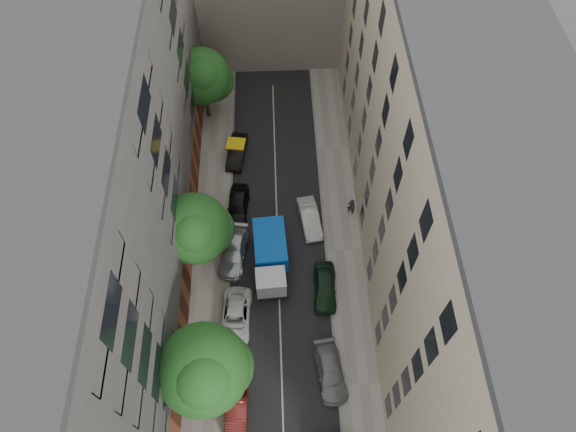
{
  "coord_description": "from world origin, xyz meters",
  "views": [
    {
      "loc": [
        0.07,
        -20.52,
        37.48
      ],
      "look_at": [
        0.83,
        -0.26,
        6.0
      ],
      "focal_mm": 32.0,
      "sensor_mm": 36.0,
      "label": 1
    }
  ],
  "objects_px": {
    "car_left_3": "(234,252)",
    "car_right_3": "(310,218)",
    "tarp_truck": "(270,257)",
    "car_left_2": "(236,317)",
    "car_left_1": "(237,407)",
    "tree_mid": "(196,231)",
    "car_left_5": "(237,151)",
    "car_left_4": "(238,205)",
    "tree_far": "(203,78)",
    "lamp_post": "(217,353)",
    "tree_near": "(205,372)",
    "pedestrian": "(351,207)",
    "car_right_1": "(330,372)",
    "car_right_2": "(325,287)"
  },
  "relations": [
    {
      "from": "car_left_2",
      "to": "lamp_post",
      "type": "bearing_deg",
      "value": -98.16
    },
    {
      "from": "lamp_post",
      "to": "car_right_1",
      "type": "bearing_deg",
      "value": -4.24
    },
    {
      "from": "car_right_2",
      "to": "pedestrian",
      "type": "relative_size",
      "value": 2.31
    },
    {
      "from": "car_right_1",
      "to": "pedestrian",
      "type": "height_order",
      "value": "pedestrian"
    },
    {
      "from": "car_right_1",
      "to": "car_right_3",
      "type": "xyz_separation_m",
      "value": [
        -0.68,
        13.06,
        0.03
      ]
    },
    {
      "from": "car_right_3",
      "to": "car_left_3",
      "type": "bearing_deg",
      "value": -163.33
    },
    {
      "from": "car_left_1",
      "to": "tree_near",
      "type": "xyz_separation_m",
      "value": [
        -1.53,
        0.97,
        5.28
      ]
    },
    {
      "from": "car_left_1",
      "to": "car_right_2",
      "type": "distance_m",
      "value": 11.03
    },
    {
      "from": "car_left_1",
      "to": "car_left_5",
      "type": "relative_size",
      "value": 0.97
    },
    {
      "from": "tree_near",
      "to": "tarp_truck",
      "type": "bearing_deg",
      "value": 68.22
    },
    {
      "from": "car_left_1",
      "to": "pedestrian",
      "type": "distance_m",
      "value": 18.63
    },
    {
      "from": "car_left_4",
      "to": "car_right_3",
      "type": "relative_size",
      "value": 1.04
    },
    {
      "from": "car_left_3",
      "to": "car_left_4",
      "type": "height_order",
      "value": "car_left_4"
    },
    {
      "from": "car_left_4",
      "to": "tree_near",
      "type": "relative_size",
      "value": 0.49
    },
    {
      "from": "tarp_truck",
      "to": "pedestrian",
      "type": "distance_m",
      "value": 8.53
    },
    {
      "from": "tarp_truck",
      "to": "lamp_post",
      "type": "distance_m",
      "value": 9.53
    },
    {
      "from": "car_left_3",
      "to": "tree_mid",
      "type": "relative_size",
      "value": 0.64
    },
    {
      "from": "tree_mid",
      "to": "lamp_post",
      "type": "relative_size",
      "value": 1.17
    },
    {
      "from": "lamp_post",
      "to": "car_left_1",
      "type": "bearing_deg",
      "value": -68.63
    },
    {
      "from": "car_left_1",
      "to": "car_left_2",
      "type": "distance_m",
      "value": 6.55
    },
    {
      "from": "car_left_2",
      "to": "car_left_3",
      "type": "relative_size",
      "value": 0.98
    },
    {
      "from": "car_left_4",
      "to": "lamp_post",
      "type": "relative_size",
      "value": 0.67
    },
    {
      "from": "car_right_2",
      "to": "tree_far",
      "type": "height_order",
      "value": "tree_far"
    },
    {
      "from": "tree_near",
      "to": "lamp_post",
      "type": "height_order",
      "value": "tree_near"
    },
    {
      "from": "car_left_3",
      "to": "car_left_2",
      "type": "bearing_deg",
      "value": -79.01
    },
    {
      "from": "tree_far",
      "to": "car_right_3",
      "type": "bearing_deg",
      "value": -54.31
    },
    {
      "from": "car_right_3",
      "to": "tree_far",
      "type": "distance_m",
      "value": 16.2
    },
    {
      "from": "car_left_5",
      "to": "tree_mid",
      "type": "bearing_deg",
      "value": -94.15
    },
    {
      "from": "car_left_1",
      "to": "tree_mid",
      "type": "relative_size",
      "value": 0.54
    },
    {
      "from": "tarp_truck",
      "to": "car_left_2",
      "type": "bearing_deg",
      "value": -124.42
    },
    {
      "from": "car_right_1",
      "to": "car_left_2",
      "type": "bearing_deg",
      "value": 139.99
    },
    {
      "from": "car_left_4",
      "to": "lamp_post",
      "type": "bearing_deg",
      "value": -88.61
    },
    {
      "from": "car_left_2",
      "to": "pedestrian",
      "type": "xyz_separation_m",
      "value": [
        9.75,
        9.46,
        0.42
      ]
    },
    {
      "from": "car_right_2",
      "to": "car_right_3",
      "type": "relative_size",
      "value": 1.03
    },
    {
      "from": "lamp_post",
      "to": "pedestrian",
      "type": "relative_size",
      "value": 3.48
    },
    {
      "from": "tree_mid",
      "to": "car_right_3",
      "type": "bearing_deg",
      "value": 21.76
    },
    {
      "from": "car_right_2",
      "to": "tree_far",
      "type": "distance_m",
      "value": 21.98
    },
    {
      "from": "car_left_4",
      "to": "pedestrian",
      "type": "bearing_deg",
      "value": 0.74
    },
    {
      "from": "tree_near",
      "to": "pedestrian",
      "type": "bearing_deg",
      "value": 53.64
    },
    {
      "from": "lamp_post",
      "to": "tree_near",
      "type": "bearing_deg",
      "value": -104.95
    },
    {
      "from": "car_left_3",
      "to": "lamp_post",
      "type": "xyz_separation_m",
      "value": [
        -0.6,
        -9.43,
        3.46
      ]
    },
    {
      "from": "car_left_1",
      "to": "car_left_3",
      "type": "distance_m",
      "value": 12.15
    },
    {
      "from": "car_left_1",
      "to": "car_right_2",
      "type": "xyz_separation_m",
      "value": [
        6.74,
        8.74,
        0.06
      ]
    },
    {
      "from": "car_left_3",
      "to": "tree_mid",
      "type": "height_order",
      "value": "tree_mid"
    },
    {
      "from": "car_left_3",
      "to": "car_right_3",
      "type": "height_order",
      "value": "car_left_3"
    },
    {
      "from": "car_left_4",
      "to": "car_right_3",
      "type": "distance_m",
      "value": 6.32
    },
    {
      "from": "car_left_3",
      "to": "lamp_post",
      "type": "bearing_deg",
      "value": -85.19
    },
    {
      "from": "tarp_truck",
      "to": "car_right_3",
      "type": "distance_m",
      "value": 5.37
    },
    {
      "from": "car_right_3",
      "to": "car_left_1",
      "type": "bearing_deg",
      "value": -120.2
    },
    {
      "from": "car_left_3",
      "to": "tree_near",
      "type": "relative_size",
      "value": 0.56
    }
  ]
}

